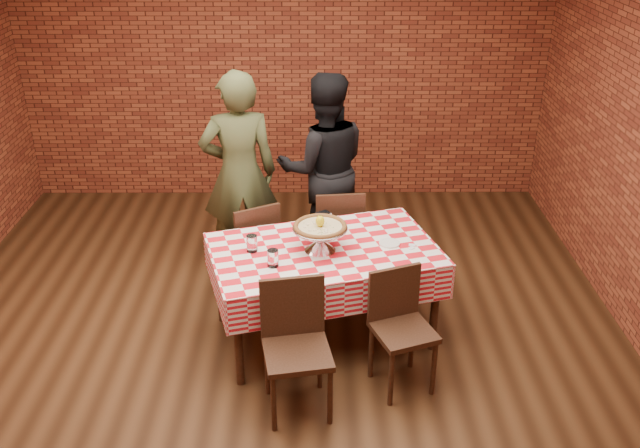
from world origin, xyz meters
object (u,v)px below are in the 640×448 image
(pizza_stand, at_px, (320,239))
(chair_near_right, at_px, (403,334))
(pizza, at_px, (320,227))
(chair_near_left, at_px, (297,353))
(diner_black, at_px, (324,168))
(diner_olive, at_px, (239,174))
(condiment_caddy, at_px, (323,221))
(chair_far_right, at_px, (337,233))
(water_glass_left, at_px, (273,258))
(water_glass_right, at_px, (252,243))
(chair_far_left, at_px, (250,247))
(table, at_px, (324,293))

(pizza_stand, bearing_deg, chair_near_right, -46.62)
(pizza, bearing_deg, chair_near_left, -100.45)
(diner_black, bearing_deg, diner_olive, 10.17)
(condiment_caddy, xyz_separation_m, chair_far_right, (0.13, 0.55, -0.39))
(diner_olive, height_order, diner_black, diner_olive)
(water_glass_left, distance_m, condiment_caddy, 0.67)
(pizza_stand, bearing_deg, pizza, 0.00)
(pizza_stand, height_order, chair_near_left, pizza_stand)
(condiment_caddy, distance_m, chair_near_left, 1.23)
(pizza, distance_m, water_glass_right, 0.51)
(diner_black, bearing_deg, chair_far_left, 40.49)
(pizza, xyz_separation_m, chair_near_left, (-0.15, -0.83, -0.49))
(diner_olive, bearing_deg, water_glass_left, 94.34)
(chair_far_right, bearing_deg, diner_black, -80.98)
(diner_black, bearing_deg, chair_near_right, 98.06)
(diner_black, bearing_deg, chair_near_left, 77.70)
(chair_near_right, xyz_separation_m, chair_far_left, (-1.14, 1.23, 0.01))
(pizza_stand, height_order, chair_far_right, pizza_stand)
(condiment_caddy, distance_m, diner_olive, 1.05)
(water_glass_right, height_order, diner_olive, diner_olive)
(diner_olive, bearing_deg, chair_near_left, 94.83)
(chair_near_right, height_order, diner_black, diner_black)
(pizza_stand, distance_m, diner_olive, 1.29)
(chair_near_left, bearing_deg, chair_far_left, 96.21)
(diner_black, bearing_deg, pizza, 81.07)
(chair_near_right, distance_m, chair_far_right, 1.53)
(water_glass_right, bearing_deg, chair_far_left, 97.28)
(chair_far_left, distance_m, diner_olive, 0.66)
(diner_olive, bearing_deg, diner_black, -173.51)
(pizza, relative_size, diner_black, 0.22)
(water_glass_right, distance_m, condiment_caddy, 0.63)
(pizza, xyz_separation_m, water_glass_right, (-0.49, -0.01, -0.12))
(condiment_caddy, bearing_deg, diner_olive, 101.32)
(table, distance_m, condiment_caddy, 0.55)
(diner_olive, bearing_deg, pizza, 111.47)
(chair_near_left, bearing_deg, chair_far_right, 69.82)
(chair_near_right, xyz_separation_m, diner_black, (-0.52, 1.91, 0.44))
(table, distance_m, pizza, 0.57)
(pizza, relative_size, chair_near_left, 0.43)
(pizza, distance_m, chair_near_right, 0.97)
(water_glass_left, distance_m, diner_olive, 1.38)
(chair_far_right, height_order, diner_black, diner_black)
(water_glass_right, relative_size, chair_near_right, 0.15)
(water_glass_left, relative_size, chair_near_right, 0.15)
(chair_near_left, height_order, chair_near_right, chair_near_left)
(chair_near_left, relative_size, diner_olive, 0.50)
(table, height_order, pizza_stand, pizza_stand)
(chair_near_right, bearing_deg, condiment_caddy, 99.53)
(pizza, bearing_deg, table, 36.09)
(pizza_stand, relative_size, diner_olive, 0.22)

